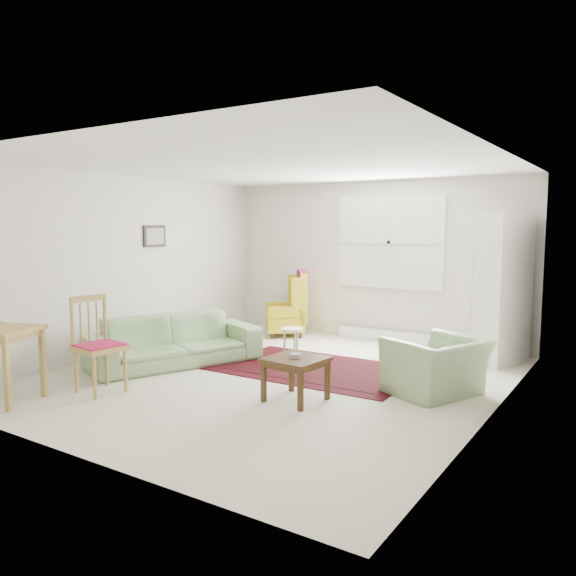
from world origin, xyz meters
The scene contains 9 objects.
room centered at (0.02, 0.21, 1.26)m, with size 5.04×5.54×2.51m.
rug centered at (0.22, 0.61, 0.01)m, with size 2.48×1.59×0.02m, color black, non-canonical shape.
sofa centered at (-1.46, -0.18, 0.44)m, with size 2.19×0.86×0.88m, color #7EA46D.
armchair centered at (1.83, 0.40, 0.37)m, with size 0.94×0.82×0.73m, color #7EA46D.
wingback_chair centered at (-1.30, 2.21, 0.54)m, with size 0.62×0.66×1.08m, color gold, non-canonical shape.
coffee_table centered at (0.68, -0.61, 0.23)m, with size 0.56×0.56×0.46m, color #3D2712, non-canonical shape.
stool centered at (-0.40, 1.02, 0.20)m, with size 0.30×0.30×0.40m, color white, non-canonical shape.
cabinet centered at (2.10, 2.23, 0.99)m, with size 0.41×0.79×1.98m, color white, non-canonical shape.
desk_chair centered at (-1.26, -1.51, 0.52)m, with size 0.46×0.46×1.05m, color #A78C43, non-canonical shape.
Camera 1 is at (3.69, -5.41, 1.81)m, focal length 35.00 mm.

